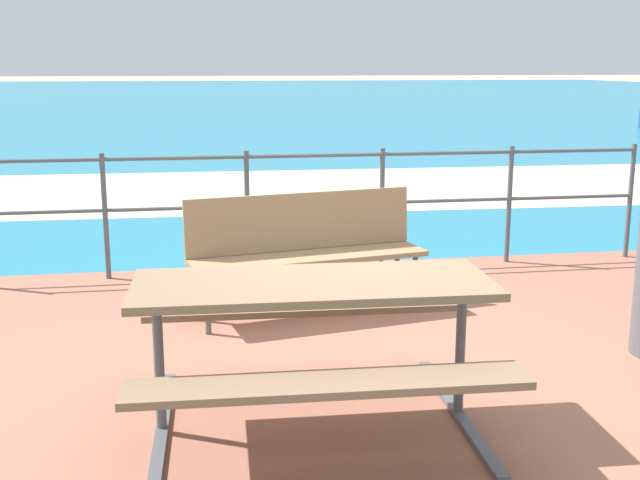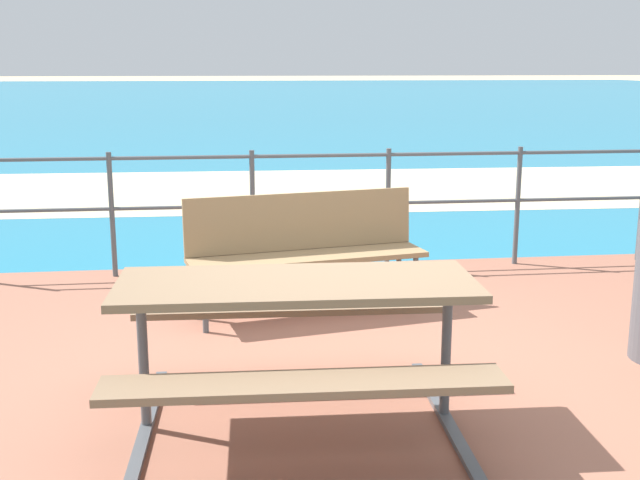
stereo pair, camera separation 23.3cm
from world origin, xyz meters
The scene contains 7 objects.
ground_plane centered at (0.00, 0.00, 0.00)m, with size 240.00×240.00×0.00m, color tan.
patio_paving centered at (0.00, 0.00, 0.03)m, with size 6.40×5.20×0.06m, color #935B47.
sea_water centered at (0.00, 40.00, 0.01)m, with size 90.00×90.00×0.01m, color teal.
beach_strip centered at (0.00, 7.35, 0.01)m, with size 54.00×4.10×0.01m, color beige.
picnic_table centered at (-0.49, -0.64, 0.63)m, with size 1.79×1.43×0.75m.
park_bench centered at (-0.27, 1.19, 0.58)m, with size 1.75×0.73×0.86m.
railing_fence centered at (0.00, 2.38, 0.72)m, with size 5.94×0.04×1.06m.
Camera 2 is at (-0.83, -4.32, 1.83)m, focal length 44.48 mm.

